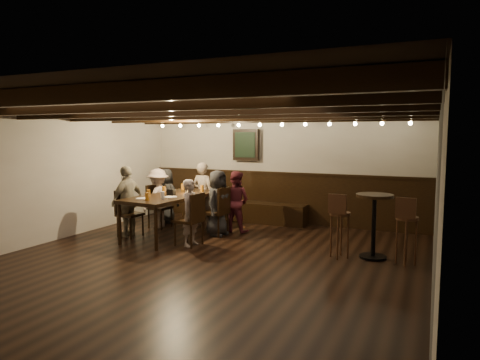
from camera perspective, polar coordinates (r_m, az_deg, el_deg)
The scene contains 27 objects.
room at distance 8.66m, azimuth 0.75°, elevation 0.05°, with size 7.00×7.00×7.00m.
dining_table at distance 8.45m, azimuth -8.95°, elevation -2.42°, with size 1.13×2.23×0.81m.
chair_left_near at distance 9.32m, azimuth -10.70°, elevation -4.55°, with size 0.45×0.45×0.92m.
chair_left_far at distance 8.66m, azimuth -14.52°, elevation -5.46°, with size 0.45×0.45×0.91m.
chair_right_near at distance 8.49m, azimuth -3.16°, elevation -5.42°, with size 0.47×0.47×0.95m.
chair_right_far at distance 7.76m, azimuth -6.72°, elevation -6.56°, with size 0.46×0.46×0.95m.
person_bench_left at distance 9.72m, azimuth -9.87°, elevation -2.11°, with size 0.60×0.39×1.23m, color black.
person_bench_centre at distance 9.30m, azimuth -4.97°, elevation -1.90°, with size 0.51×0.33×1.39m, color gray.
person_bench_right at distance 8.72m, azimuth -0.60°, elevation -2.88°, with size 0.61×0.47×1.25m, color maroon.
person_left_near at distance 9.28m, azimuth -10.89°, elevation -2.40°, with size 0.82×0.47×1.26m, color #A9968F.
person_left_far at distance 8.61m, azimuth -14.74°, elevation -2.73°, with size 0.81×0.34×1.38m, color gray.
person_right_near at distance 8.41m, azimuth -3.00°, elevation -3.07°, with size 0.63×0.41×1.29m, color #262628.
person_right_far at distance 7.68m, azimuth -6.57°, elevation -4.35°, with size 0.44×0.29×1.19m, color #A5968B.
pint_a at distance 9.16m, azimuth -7.66°, elevation -0.89°, with size 0.07×0.07×0.14m, color #BF7219.
pint_b at distance 8.81m, azimuth -5.08°, elevation -1.13°, with size 0.07×0.07×0.14m, color #BF7219.
pint_c at distance 8.70m, azimuth -10.12°, elevation -1.29°, with size 0.07×0.07×0.14m, color #BF7219.
pint_d at distance 8.42m, azimuth -6.52°, elevation -1.48°, with size 0.07×0.07×0.14m, color silver.
pint_e at distance 8.23m, azimuth -12.10°, elevation -1.74°, with size 0.07×0.07×0.14m, color #BF7219.
pint_f at distance 7.88m, azimuth -10.27°, elevation -2.04°, with size 0.07×0.07×0.14m, color silver.
pint_g at distance 7.79m, azimuth -12.29°, elevation -2.18°, with size 0.07×0.07×0.14m, color #BF7219.
plate_near at distance 8.01m, azimuth -12.89°, elevation -2.43°, with size 0.24×0.24×0.01m, color white.
plate_far at distance 8.10m, azimuth -9.26°, elevation -2.26°, with size 0.24×0.24×0.01m, color white.
condiment_caddy at distance 8.40m, azimuth -9.17°, elevation -1.60°, with size 0.15×0.10×0.12m, color black.
candle at distance 8.61m, azimuth -7.10°, elevation -1.62°, with size 0.05×0.05×0.05m, color beige.
high_top_table at distance 7.16m, azimuth 17.44°, elevation -4.64°, with size 0.58×0.58×1.04m.
bar_stool_left at distance 7.10m, azimuth 13.12°, elevation -7.01°, with size 0.33×0.35×1.05m.
bar_stool_right at distance 7.03m, azimuth 21.28°, elevation -7.40°, with size 0.33×0.35×1.05m.
Camera 1 is at (3.21, -5.66, 1.97)m, focal length 32.00 mm.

